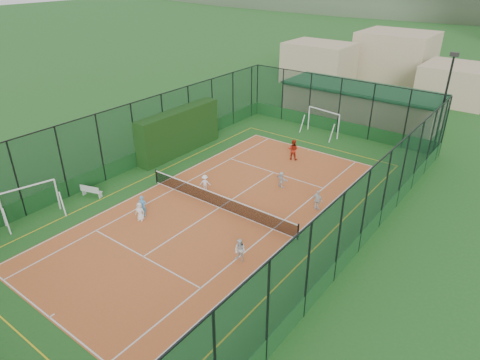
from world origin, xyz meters
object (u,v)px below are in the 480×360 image
object	(u,v)px
clubhouse	(360,103)
child_far_left	(205,183)
child_far_back	(281,179)
futsal_goal_far	(323,122)
coach	(293,150)
futsal_goal_near	(31,202)
floodlight_ne	(443,107)
child_near_right	(240,250)
child_near_left	(140,212)
child_far_right	(317,200)
white_bench	(92,191)
child_near_mid	(142,206)

from	to	relation	value
clubhouse	child_far_left	xyz separation A→B (m)	(-2.24, -20.80, -0.98)
child_far_back	futsal_goal_far	bearing A→B (deg)	-62.18
child_far_left	coach	size ratio (longest dim) A/B	0.71
futsal_goal_near	coach	distance (m)	19.02
floodlight_ne	futsal_goal_near	world-z (taller)	floodlight_ne
floodlight_ne	child_near_right	xyz separation A→B (m)	(-4.25, -20.14, -3.45)
child_near_left	child_far_right	xyz separation A→B (m)	(7.98, 7.64, 0.05)
white_bench	child_near_right	xyz separation A→B (m)	(12.15, 0.43, 0.26)
child_near_mid	child_near_right	world-z (taller)	child_near_mid
child_near_left	child_far_left	size ratio (longest dim) A/B	1.03
clubhouse	white_bench	distance (m)	27.14
clubhouse	white_bench	size ratio (longest dim) A/B	10.28
futsal_goal_far	child_near_mid	world-z (taller)	futsal_goal_far
white_bench	child_near_left	bearing A→B (deg)	-18.16
child_far_right	child_far_back	world-z (taller)	child_far_right
child_near_mid	child_far_left	distance (m)	4.89
futsal_goal_near	child_near_mid	xyz separation A→B (m)	(5.30, 4.17, -0.36)
floodlight_ne	child_near_mid	world-z (taller)	floodlight_ne
clubhouse	coach	size ratio (longest dim) A/B	9.15
clubhouse	child_near_mid	distance (m)	25.81
white_bench	futsal_goal_near	xyz separation A→B (m)	(-0.64, -3.81, 0.65)
futsal_goal_near	child_near_right	bearing A→B (deg)	-56.63
clubhouse	white_bench	bearing A→B (deg)	-106.72
child_far_right	clubhouse	bearing A→B (deg)	-69.48
child_near_left	futsal_goal_far	bearing A→B (deg)	62.63
child_near_left	child_near_right	xyz separation A→B (m)	(7.24, 0.49, 0.06)
child_far_left	child_far_back	distance (m)	5.30
child_near_right	child_far_back	distance (m)	8.78
child_far_left	futsal_goal_near	bearing A→B (deg)	21.28
child_far_left	floodlight_ne	bearing A→B (deg)	-159.26
clubhouse	child_far_back	world-z (taller)	clubhouse
white_bench	futsal_goal_near	world-z (taller)	futsal_goal_near
floodlight_ne	coach	size ratio (longest dim) A/B	4.96
child_near_mid	child_far_left	world-z (taller)	child_near_mid
floodlight_ne	coach	xyz separation A→B (m)	(-8.73, -7.26, -3.28)
floodlight_ne	child_far_back	distance (m)	14.14
futsal_goal_near	floodlight_ne	bearing A→B (deg)	-19.93
child_near_left	coach	world-z (taller)	coach
white_bench	child_far_right	xyz separation A→B (m)	(12.89, 7.58, 0.25)
child_far_back	child_far_left	bearing A→B (deg)	57.96
child_far_left	child_far_back	size ratio (longest dim) A/B	1.02
child_far_left	coach	xyz separation A→B (m)	(2.11, 8.14, 0.24)
child_far_right	coach	size ratio (longest dim) A/B	0.79
futsal_goal_near	child_far_back	xyz separation A→B (m)	(10.08, 12.59, -0.48)
floodlight_ne	clubhouse	distance (m)	10.47
white_bench	floodlight_ne	bearing A→B (deg)	33.96
child_far_left	child_near_right	bearing A→B (deg)	110.18
floodlight_ne	child_far_left	distance (m)	19.16
child_near_right	child_far_left	distance (m)	8.12
clubhouse	coach	world-z (taller)	clubhouse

